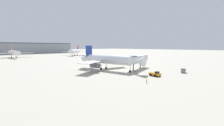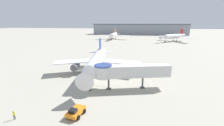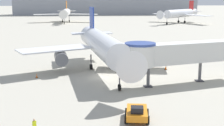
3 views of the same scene
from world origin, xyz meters
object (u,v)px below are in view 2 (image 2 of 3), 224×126
Objects in this scene: traffic_cone_port_wing at (61,75)px; background_jet_orange_tail at (114,35)px; main_airplane at (96,61)px; jet_bridge at (127,71)px; ground_crew_marshaller at (14,114)px; background_jet_red_tail at (174,36)px; pushback_tug_orange at (76,112)px; traffic_cone_starboard_wing at (132,75)px.

background_jet_orange_tail reaches higher than traffic_cone_port_wing.
main_airplane reaches higher than jet_bridge.
jet_bridge is 23.50m from ground_crew_marshaller.
traffic_cone_port_wing is 0.02× the size of background_jet_orange_tail.
jet_bridge is 106.37m from background_jet_red_tail.
jet_bridge is at bearing -47.44° from main_airplane.
jet_bridge reaches higher than pushback_tug_orange.
ground_crew_marshaller is (-9.55, -2.84, 0.17)m from pushback_tug_orange.
pushback_tug_orange is 2.40× the size of ground_crew_marshaller.
traffic_cone_starboard_wing is (8.42, 21.37, -0.37)m from pushback_tug_orange.
background_jet_red_tail is (53.35, -8.74, 0.10)m from background_jet_orange_tail.
background_jet_red_tail is (51.28, 96.77, 4.22)m from traffic_cone_port_wing.
background_jet_red_tail reaches higher than background_jet_orange_tail.
ground_crew_marshaller reaches higher than traffic_cone_port_wing.
background_jet_red_tail reaches higher than jet_bridge.
pushback_tug_orange is (-7.68, -12.76, -3.67)m from jet_bridge.
main_airplane is 102.19m from background_jet_red_tail.
pushback_tug_orange is 0.15× the size of background_jet_red_tail.
ground_crew_marshaller is 0.05× the size of background_jet_orange_tail.
background_jet_red_tail is at bearing 58.25° from main_airplane.
main_airplane is 11.34m from traffic_cone_starboard_wing.
ground_crew_marshaller is at bearing -154.58° from pushback_tug_orange.
background_jet_orange_tail is at bearing 91.12° from traffic_cone_port_wing.
traffic_cone_port_wing is at bearing -170.85° from main_airplane.
pushback_tug_orange is 0.12× the size of background_jet_orange_tail.
traffic_cone_port_wing is at bearing 52.17° from ground_crew_marshaller.
pushback_tug_orange is at bearing -83.03° from background_jet_orange_tail.
pushback_tug_orange reaches higher than ground_crew_marshaller.
traffic_cone_starboard_wing is 30.15m from ground_crew_marshaller.
traffic_cone_starboard_wing is 0.03× the size of background_jet_red_tail.
pushback_tug_orange is at bearing -92.01° from main_airplane.
background_jet_red_tail is (31.14, 101.71, 0.09)m from jet_bridge.
traffic_cone_port_wing is 20.75m from ground_crew_marshaller.
background_jet_red_tail is (38.82, 114.47, 3.77)m from pushback_tug_orange.
ground_crew_marshaller is (-17.23, -15.59, -3.51)m from jet_bridge.
jet_bridge is 11.09× the size of ground_crew_marshaller.
background_jet_orange_tail is at bearing 105.61° from pushback_tug_orange.
main_airplane is at bearing 125.26° from jet_bridge.
background_jet_orange_tail is (-2.07, 105.51, 4.12)m from traffic_cone_port_wing.
traffic_cone_port_wing is (-10.24, -3.18, -3.97)m from main_airplane.
main_airplane is at bearing 104.95° from pushback_tug_orange.
background_jet_orange_tail reaches higher than pushback_tug_orange.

